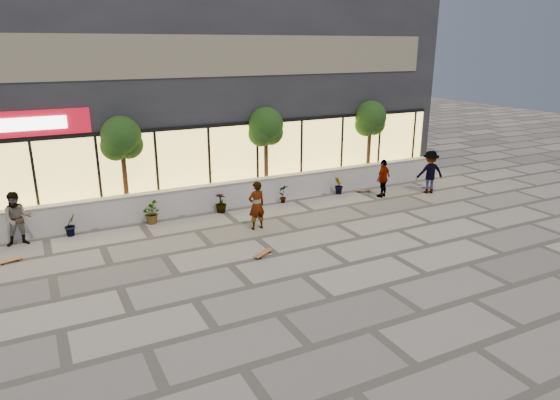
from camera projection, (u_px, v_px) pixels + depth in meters
name	position (u px, v px, depth m)	size (l,w,h in m)	color
ground	(303.00, 275.00, 14.56)	(80.00, 80.00, 0.00)	#A9A192
planter_wall	(218.00, 196.00, 20.35)	(22.00, 0.42, 1.04)	silver
retail_building	(176.00, 92.00, 23.91)	(24.00, 9.17, 8.50)	#26262B
shrub_b	(70.00, 225.00, 17.45)	(0.45, 0.36, 0.81)	black
shrub_c	(151.00, 213.00, 18.67)	(0.73, 0.63, 0.81)	black
shrub_d	(221.00, 203.00, 19.88)	(0.45, 0.45, 0.81)	black
shrub_e	(283.00, 194.00, 21.09)	(0.43, 0.29, 0.81)	black
shrub_f	(339.00, 185.00, 22.30)	(0.45, 0.36, 0.81)	black
tree_midwest	(122.00, 141.00, 18.70)	(1.60, 1.50, 3.92)	#472619
tree_mideast	(266.00, 129.00, 21.30)	(1.60, 1.50, 3.92)	#472619
tree_east	(370.00, 120.00, 23.68)	(1.60, 1.50, 3.92)	#472619
skater_center	(257.00, 205.00, 17.94)	(0.65, 0.43, 1.79)	white
skater_left	(18.00, 219.00, 16.49)	(0.90, 0.70, 1.85)	tan
skater_right_near	(383.00, 178.00, 21.79)	(0.99, 0.41, 1.68)	white
skater_right_far	(430.00, 172.00, 22.36)	(1.25, 0.72, 1.93)	#9E371C
skateboard_center	(263.00, 253.00, 15.88)	(0.84, 0.61, 0.10)	#955231
skateboard_left	(10.00, 261.00, 15.36)	(0.72, 0.35, 0.08)	#CE6026
skateboard_right_near	(363.00, 191.00, 22.71)	(0.74, 0.46, 0.09)	brown
skateboard_right_far	(427.00, 186.00, 23.41)	(0.74, 0.27, 0.09)	#665398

